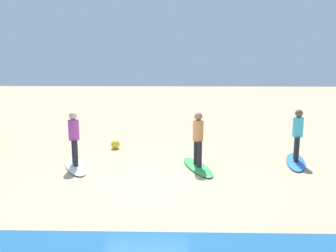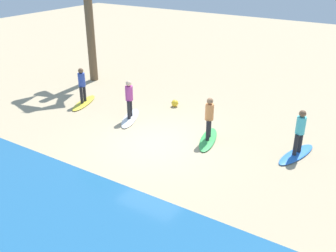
{
  "view_description": "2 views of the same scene",
  "coord_description": "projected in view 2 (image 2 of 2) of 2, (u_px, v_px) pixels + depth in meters",
  "views": [
    {
      "loc": [
        -0.88,
        9.5,
        3.43
      ],
      "look_at": [
        -0.61,
        -1.65,
        1.23
      ],
      "focal_mm": 39.05,
      "sensor_mm": 36.0,
      "label": 1
    },
    {
      "loc": [
        -7.29,
        10.66,
        6.66
      ],
      "look_at": [
        -0.39,
        -0.14,
        0.74
      ],
      "focal_mm": 41.14,
      "sensor_mm": 36.0,
      "label": 2
    }
  ],
  "objects": [
    {
      "name": "surfer_yellow",
      "position": [
        82.0,
        83.0,
        17.74
      ],
      "size": [
        0.32,
        0.44,
        1.64
      ],
      "color": "#232328",
      "rests_on": "surfboard_yellow"
    },
    {
      "name": "surfboard_green",
      "position": [
        208.0,
        139.0,
        14.67
      ],
      "size": [
        1.14,
        2.17,
        0.09
      ],
      "primitive_type": "ellipsoid",
      "rotation": [
        0.0,
        0.0,
        1.86
      ],
      "color": "green",
      "rests_on": "ground"
    },
    {
      "name": "beach_ball",
      "position": [
        175.0,
        103.0,
        17.79
      ],
      "size": [
        0.33,
        0.33,
        0.33
      ],
      "primitive_type": "sphere",
      "color": "yellow",
      "rests_on": "ground"
    },
    {
      "name": "surfer_white",
      "position": [
        129.0,
        96.0,
        16.1
      ],
      "size": [
        0.32,
        0.43,
        1.64
      ],
      "color": "#232328",
      "rests_on": "surfboard_white"
    },
    {
      "name": "surfboard_blue",
      "position": [
        296.0,
        154.0,
        13.6
      ],
      "size": [
        1.04,
        2.17,
        0.09
      ],
      "primitive_type": "ellipsoid",
      "rotation": [
        0.0,
        0.0,
        1.33
      ],
      "color": "blue",
      "rests_on": "ground"
    },
    {
      "name": "surfer_blue",
      "position": [
        300.0,
        129.0,
        13.18
      ],
      "size": [
        0.32,
        0.45,
        1.64
      ],
      "color": "#232328",
      "rests_on": "surfboard_blue"
    },
    {
      "name": "ground_plane",
      "position": [
        157.0,
        143.0,
        14.51
      ],
      "size": [
        60.0,
        60.0,
        0.0
      ],
      "primitive_type": "plane",
      "color": "tan"
    },
    {
      "name": "surfboard_yellow",
      "position": [
        84.0,
        103.0,
        18.15
      ],
      "size": [
        1.19,
        2.17,
        0.09
      ],
      "primitive_type": "ellipsoid",
      "rotation": [
        0.0,
        0.0,
        1.89
      ],
      "color": "yellow",
      "rests_on": "ground"
    },
    {
      "name": "surfer_green",
      "position": [
        209.0,
        115.0,
        14.26
      ],
      "size": [
        0.32,
        0.45,
        1.64
      ],
      "color": "#232328",
      "rests_on": "surfboard_green"
    },
    {
      "name": "surfboard_white",
      "position": [
        130.0,
        118.0,
        16.51
      ],
      "size": [
        1.36,
        2.15,
        0.09
      ],
      "primitive_type": "ellipsoid",
      "rotation": [
        0.0,
        0.0,
        1.99
      ],
      "color": "white",
      "rests_on": "ground"
    }
  ]
}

